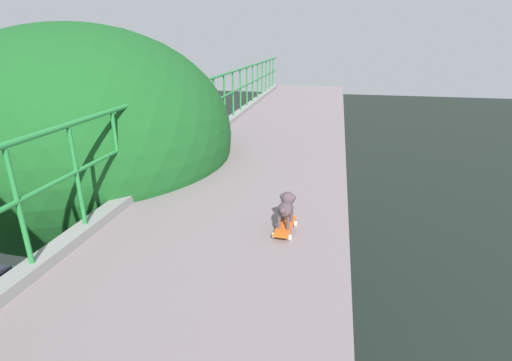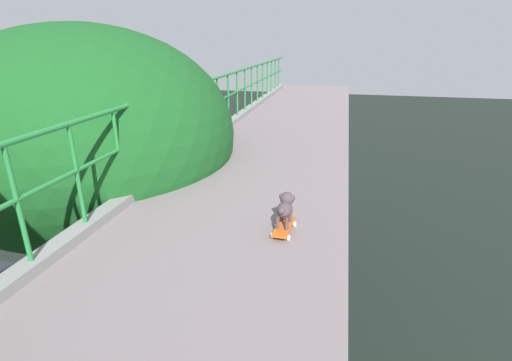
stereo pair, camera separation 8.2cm
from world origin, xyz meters
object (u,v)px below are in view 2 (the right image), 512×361
toy_skateboard (284,227)px  small_dog (285,206)px  car_yellow_cab_fifth (119,272)px  city_bus (151,155)px

toy_skateboard → small_dog: small_dog is taller
car_yellow_cab_fifth → toy_skateboard: toy_skateboard is taller
car_yellow_cab_fifth → small_dog: (6.52, -6.13, 5.87)m
car_yellow_cab_fifth → toy_skateboard: (6.52, -6.17, 5.65)m
city_bus → small_dog: 19.57m
city_bus → small_dog: small_dog is taller
city_bus → toy_skateboard: toy_skateboard is taller
car_yellow_cab_fifth → small_dog: small_dog is taller
toy_skateboard → small_dog: size_ratio=1.29×
car_yellow_cab_fifth → city_bus: size_ratio=0.41×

